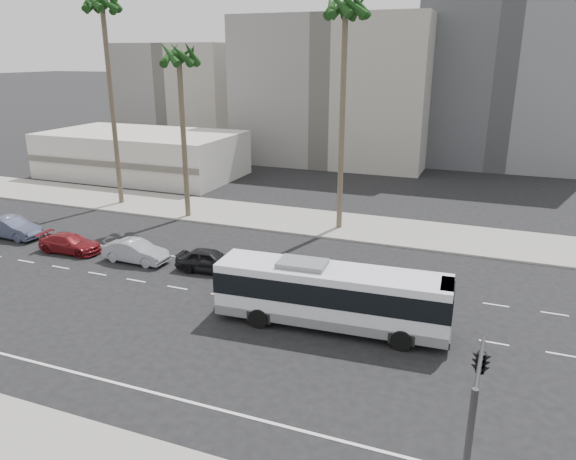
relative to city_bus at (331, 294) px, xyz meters
The scene contains 15 objects.
ground 2.40m from the city_bus, 129.29° to the left, with size 700.00×700.00×0.00m, color black.
sidewalk_north 16.85m from the city_bus, 93.45° to the left, with size 120.00×7.00×0.15m, color gray.
commercial_low 41.27m from the city_bus, 138.72° to the left, with size 22.00×12.16×5.00m.
midrise_beige_west 48.57m from the city_bus, 105.71° to the left, with size 24.00×18.00×18.00m, color gray.
midrise_gray_center 54.85m from the city_bus, 82.52° to the left, with size 20.00×20.00×26.00m, color #515356.
midrise_beige_far 64.65m from the city_bus, 127.29° to the left, with size 18.00×16.00×15.00m, color gray.
city_bus is the anchor object (origin of this frame).
car_a 10.43m from the city_bus, 155.61° to the left, with size 4.44×1.78×1.51m, color black.
car_b 15.50m from the city_bus, 165.25° to the left, with size 4.57×1.59×1.51m, color #92979F.
car_c 20.83m from the city_bus, 169.45° to the left, with size 4.61×1.88×1.34m, color maroon.
car_d 27.35m from the city_bus, behind, with size 4.88×1.70×1.61m, color #3A3F56.
traffic_signal 12.04m from the city_bus, 51.26° to the right, with size 2.53×3.33×5.52m.
palm_near 21.95m from the city_bus, 104.59° to the left, with size 5.32×5.32×17.89m.
palm_mid 25.09m from the city_bus, 140.15° to the left, with size 4.65×4.65×14.38m.
palm_far 33.71m from the city_bus, 147.95° to the left, with size 5.50×5.50×18.89m.
Camera 1 is at (8.08, -25.38, 13.43)m, focal length 33.62 mm.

